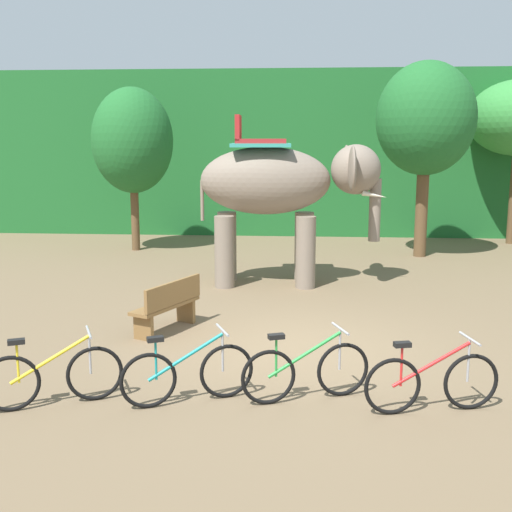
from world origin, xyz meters
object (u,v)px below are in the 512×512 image
Objects in this scene: bike_teal at (188,373)px; wooden_bench at (168,304)px; elephant at (280,187)px; bike_yellow at (53,376)px; tree_center_left at (132,141)px; tree_far_left at (426,120)px; bike_green at (306,371)px; bike_red at (432,382)px.

wooden_bench is at bearing 106.37° from bike_teal.
bike_yellow is (-2.55, -6.99, -1.82)m from elephant.
bike_teal is (1.65, 0.21, 0.00)m from bike_yellow.
tree_center_left reaches higher than bike_teal.
tree_far_left is 3.49× the size of wooden_bench.
bike_yellow and bike_green have the same top height.
bike_teal is 0.98× the size of bike_green.
bike_teal is 1.49m from bike_green.
tree_center_left is 8.84m from wooden_bench.
bike_yellow is at bearing -80.35° from tree_center_left.
bike_yellow is 3.15m from bike_green.
bike_teal reaches higher than wooden_bench.
bike_teal and bike_green have the same top height.
bike_red is (2.09, -6.83, -1.82)m from elephant.
bike_green is 0.97× the size of bike_red.
bike_green is (0.57, -6.58, -1.82)m from elephant.
tree_far_left is (8.25, -0.42, 0.58)m from tree_center_left.
bike_yellow is at bearing -103.66° from wooden_bench.
elephant is (-3.81, -3.75, -1.57)m from tree_far_left.
tree_center_left is at bearing 99.65° from bike_yellow.
tree_far_left is at bearing 80.80° from bike_red.
tree_center_left is 12.19m from bike_green.
bike_yellow is (-6.36, -10.74, -3.39)m from tree_far_left.
bike_red is at bearing -72.97° from elephant.
bike_teal is (-0.90, -6.78, -1.82)m from elephant.
tree_center_left is 8.28m from tree_far_left.
bike_teal is 0.95× the size of bike_red.
bike_teal is 1.04× the size of wooden_bench.
elephant is 2.57× the size of bike_green.
bike_green is at bearing 7.47° from bike_yellow.
bike_red is at bearing -9.18° from bike_green.
elephant is 2.62× the size of bike_teal.
bike_red is (4.64, 0.16, 0.00)m from bike_yellow.
tree_far_left is 9.95m from wooden_bench.
tree_center_left is at bearing 108.53° from wooden_bench.
bike_teal is 3.10m from wooden_bench.
bike_green is at bearing -107.37° from tree_far_left.
wooden_bench is at bearing -71.47° from tree_center_left.
wooden_bench is at bearing -114.99° from elephant.
elephant is 4.54m from wooden_bench.
bike_green is 1.54m from bike_red.
wooden_bench is (2.67, -7.97, -2.72)m from tree_center_left.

